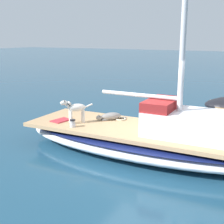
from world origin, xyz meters
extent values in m
plane|color=navy|center=(0.00, 0.00, 0.00)|extent=(120.00, 120.00, 0.00)
ellipsoid|color=white|center=(0.00, 0.00, 0.28)|extent=(2.68, 7.26, 0.56)
ellipsoid|color=navy|center=(0.00, 0.00, 0.46)|extent=(2.70, 7.30, 0.08)
cube|color=tan|center=(0.00, 0.00, 0.61)|extent=(2.22, 6.67, 0.10)
cylinder|color=silver|center=(-0.02, 0.90, 3.79)|extent=(0.14, 0.14, 6.27)
cylinder|color=silver|center=(-0.02, -0.20, 1.56)|extent=(0.10, 2.20, 0.10)
cube|color=silver|center=(-0.03, 1.20, 0.96)|extent=(1.46, 2.23, 0.60)
cube|color=maroon|center=(-0.03, 0.43, 1.38)|extent=(1.35, 0.73, 0.24)
ellipsoid|color=gray|center=(-0.39, -1.24, 0.77)|extent=(0.62, 0.59, 0.22)
ellipsoid|color=gray|center=(-0.12, -1.49, 0.76)|extent=(0.24, 0.23, 0.13)
cone|color=#2A2929|center=(-0.09, -1.46, 0.82)|extent=(0.05, 0.05, 0.05)
cone|color=#2A2929|center=(-0.15, -1.52, 0.82)|extent=(0.05, 0.05, 0.05)
cylinder|color=gray|center=(-0.20, -1.34, 0.69)|extent=(0.17, 0.16, 0.06)
cylinder|color=gray|center=(-0.28, -1.43, 0.69)|extent=(0.17, 0.16, 0.06)
cylinder|color=gray|center=(-0.69, -0.99, 0.69)|extent=(0.16, 0.15, 0.04)
ellipsoid|color=silver|center=(0.37, -1.94, 1.11)|extent=(0.54, 0.50, 0.22)
cylinder|color=silver|center=(0.55, -2.00, 0.85)|extent=(0.07, 0.07, 0.38)
cylinder|color=silver|center=(0.47, -2.11, 0.85)|extent=(0.07, 0.07, 0.38)
cylinder|color=silver|center=(0.27, -1.77, 0.85)|extent=(0.07, 0.07, 0.38)
cylinder|color=silver|center=(0.18, -1.88, 0.85)|extent=(0.07, 0.07, 0.38)
cylinder|color=silver|center=(0.55, -2.09, 1.22)|extent=(0.21, 0.20, 0.19)
ellipsoid|color=silver|center=(0.64, -2.16, 1.27)|extent=(0.25, 0.24, 0.13)
cone|color=#504E4A|center=(0.67, -2.13, 1.33)|extent=(0.05, 0.05, 0.06)
cone|color=#504E4A|center=(0.61, -2.20, 1.33)|extent=(0.05, 0.05, 0.06)
torus|color=black|center=(0.55, -2.09, 1.22)|extent=(0.18, 0.18, 0.10)
cylinder|color=silver|center=(0.09, -1.71, 1.14)|extent=(0.20, 0.17, 0.12)
cylinder|color=#B7B7BC|center=(0.76, -1.80, 0.70)|extent=(0.16, 0.16, 0.08)
cylinder|color=#B7B7BC|center=(0.76, -1.80, 0.79)|extent=(0.13, 0.13, 0.10)
cylinder|color=black|center=(0.76, -1.80, 0.86)|extent=(0.15, 0.15, 0.03)
torus|color=beige|center=(-0.54, -1.01, 0.68)|extent=(0.32, 0.32, 0.04)
cube|color=#C6333D|center=(0.41, -2.47, 0.68)|extent=(0.61, 0.45, 0.03)
sphere|color=#E55119|center=(-5.69, -1.41, 0.22)|extent=(0.44, 0.44, 0.44)
camera|label=1|loc=(7.38, 3.04, 3.07)|focal=49.92mm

